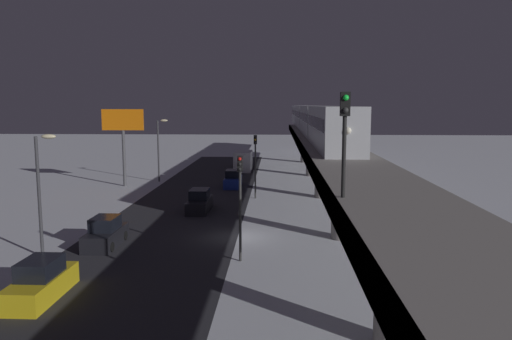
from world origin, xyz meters
TOP-DOWN VIEW (x-y plane):
  - ground_plane at (0.00, 0.00)m, footprint 240.00×240.00m
  - avenue_asphalt at (5.41, 0.00)m, footprint 11.00×107.35m
  - elevated_railway at (-7.33, 0.00)m, footprint 5.00×107.35m
  - subway_train at (-7.42, -34.68)m, footprint 2.94×74.07m
  - rail_signal at (-5.41, 15.25)m, footprint 0.36×0.41m
  - sedan_black at (8.61, 2.46)m, footprint 1.91×4.49m
  - sedan_black_2 at (4.01, -8.47)m, footprint 1.80×4.74m
  - sedan_blue at (2.21, -21.42)m, footprint 1.80×4.61m
  - sedan_yellow at (8.61, 11.40)m, footprint 1.80×4.73m
  - box_truck at (2.01, -36.19)m, footprint 2.40×7.40m
  - traffic_light_near at (-0.69, 5.34)m, footprint 0.32×0.44m
  - traffic_light_mid at (-0.69, -14.57)m, footprint 0.32×0.44m
  - commercial_billboard at (14.84, -21.40)m, footprint 4.80×0.36m
  - street_lamp_near at (11.48, 5.00)m, footprint 1.35×0.44m
  - street_lamp_far at (11.48, -25.00)m, footprint 1.35×0.44m

SIDE VIEW (x-z plane):
  - ground_plane at x=0.00m, z-range 0.00..0.00m
  - avenue_asphalt at x=5.41m, z-range 0.00..0.01m
  - sedan_black at x=8.61m, z-range -0.20..1.77m
  - sedan_yellow at x=8.61m, z-range -0.19..1.78m
  - sedan_black_2 at x=4.01m, z-range -0.19..1.78m
  - sedan_blue at x=2.21m, z-range -0.19..1.78m
  - box_truck at x=2.01m, z-range -0.05..2.75m
  - traffic_light_near at x=-0.69m, z-range 1.00..7.40m
  - traffic_light_mid at x=-0.69m, z-range 1.00..7.40m
  - street_lamp_near at x=11.48m, z-range 0.99..8.64m
  - street_lamp_far at x=11.48m, z-range 0.99..8.64m
  - elevated_railway at x=-7.33m, z-range 2.14..8.02m
  - commercial_billboard at x=14.84m, z-range 2.38..11.28m
  - subway_train at x=-7.42m, z-range 5.96..9.36m
  - rail_signal at x=-5.41m, z-range 6.60..10.60m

